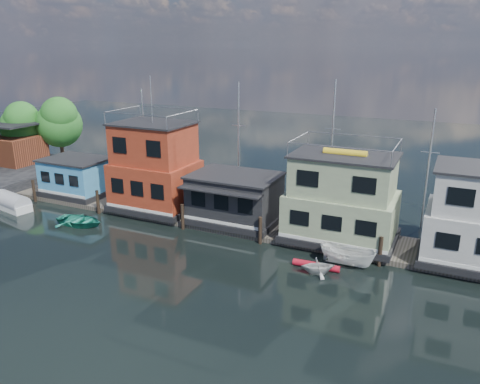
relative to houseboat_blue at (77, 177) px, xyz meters
The scene contains 14 objects.
ground 21.75m from the houseboat_blue, 33.69° to the right, with size 160.00×160.00×0.00m, color black.
dock 18.11m from the houseboat_blue, ahead, with size 48.00×5.00×0.40m, color #595147.
houseboat_blue is the anchor object (origin of this frame).
houseboat_red 9.69m from the houseboat_blue, ahead, with size 7.40×5.90×11.86m.
houseboat_dark 17.50m from the houseboat_blue, ahead, with size 7.40×6.10×4.06m.
houseboat_green 26.53m from the houseboat_blue, ahead, with size 8.40×5.90×7.03m.
pilings 17.92m from the houseboat_blue, ahead, with size 42.28×0.28×2.20m.
background_masts 23.77m from the houseboat_blue, 14.77° to the left, with size 36.40×0.16×12.00m.
shore 13.32m from the houseboat_blue, 163.07° to the left, with size 12.40×15.72×8.24m.
dinghy_white 27.12m from the houseboat_blue, 12.29° to the right, with size 1.96×2.27×1.20m, color silver.
dinghy_teal 8.22m from the houseboat_blue, 45.99° to the right, with size 2.98×4.18×0.87m, color teal.
tarp_runabout 6.36m from the houseboat_blue, 119.70° to the right, with size 4.45×2.48×1.70m.
motorboat 28.26m from the houseboat_blue, ahead, with size 1.49×3.97×1.53m, color white.
red_kayak 26.70m from the houseboat_blue, 10.99° to the right, with size 0.48×0.48×3.24m, color red.
Camera 1 is at (15.81, -21.66, 14.71)m, focal length 35.00 mm.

